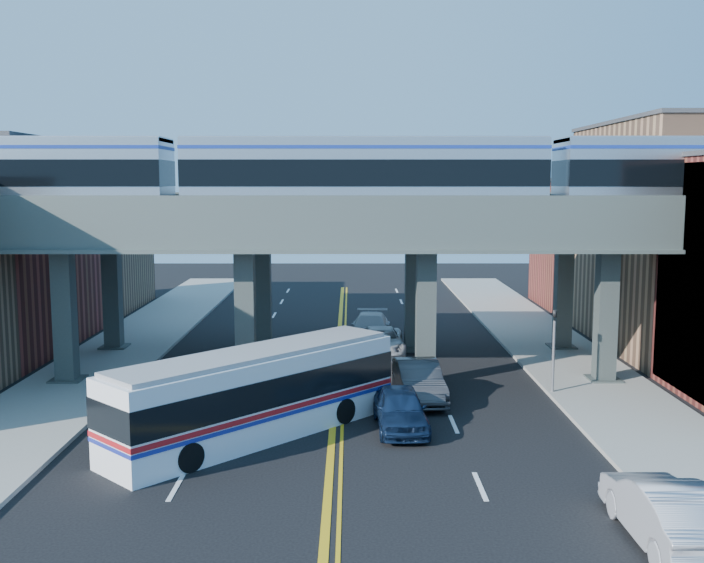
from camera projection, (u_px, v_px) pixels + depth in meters
The scene contains 17 objects.
ground at pixel (332, 442), 27.15m from camera, with size 120.00×120.00×0.00m, color black.
sidewalk_west at pixel (94, 371), 37.04m from camera, with size 5.00×70.00×0.16m, color gray.
sidewalk_east at pixel (579, 371), 37.09m from camera, with size 5.00×70.00×0.16m, color gray.
building_west_c at pixel (80, 252), 55.37m from camera, with size 8.00×10.00×8.00m, color #8F654A.
building_east_b at pixel (680, 237), 42.31m from camera, with size 8.00×14.00×12.00m, color #8F654A.
building_east_c at pixel (602, 245), 55.40m from camera, with size 8.00×10.00×9.00m, color maroon.
elevated_viaduct_near at pixel (335, 239), 34.27m from camera, with size 52.00×3.60×7.40m.
elevated_viaduct_far at pixel (338, 229), 41.22m from camera, with size 52.00×3.60×7.40m.
transit_train at pixel (364, 174), 33.92m from camera, with size 47.93×3.01×3.50m.
stop_sign at pixel (341, 372), 29.91m from camera, with size 0.76×0.09×2.63m.
traffic_signal at pixel (554, 342), 32.84m from camera, with size 0.15×0.18×4.10m.
transit_bus at pixel (257, 395), 27.58m from camera, with size 9.80×10.04×2.96m.
car_lane_a at pixel (400, 409), 28.50m from camera, with size 1.79×4.46×1.52m, color #10213E.
car_lane_b at pixel (418, 381), 32.33m from camera, with size 1.71×4.92×1.62m, color #2F2F32.
car_lane_c at pixel (381, 342), 40.63m from camera, with size 2.37×5.15×1.43m, color silver.
car_lane_d at pixel (371, 328), 44.27m from camera, with size 2.14×5.27×1.53m, color #A7A7AB.
car_parked_curb at pixel (665, 511), 19.50m from camera, with size 1.75×5.02×1.65m, color #B7B6BB.
Camera 1 is at (0.65, -26.23, 8.97)m, focal length 40.00 mm.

